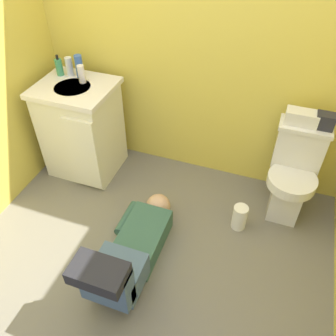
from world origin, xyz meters
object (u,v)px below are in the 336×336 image
object	(u,v)px
faucet	(82,72)
paper_towel_roll	(240,217)
bottle_white	(81,74)
person_plumber	(130,252)
toilet	(292,174)
vanity_cabinet	(82,129)
toiletry_bag	(325,121)
soap_dispenser	(59,67)
tissue_box	(302,118)
bottle_clear	(69,66)
bottle_blue	(79,66)

from	to	relation	value
faucet	paper_towel_roll	bearing A→B (deg)	-14.85
bottle_white	paper_towel_roll	xyz separation A→B (m)	(1.39, -0.31, -0.78)
person_plumber	toilet	bearing A→B (deg)	44.88
vanity_cabinet	toiletry_bag	xyz separation A→B (m)	(1.83, 0.18, 0.39)
faucet	paper_towel_roll	size ratio (longest dim) A/B	0.48
soap_dispenser	paper_towel_roll	size ratio (longest dim) A/B	0.79
vanity_cabinet	tissue_box	distance (m)	1.74
vanity_cabinet	tissue_box	xyz separation A→B (m)	(1.68, 0.18, 0.38)
bottle_white	paper_towel_roll	bearing A→B (deg)	-12.59
toiletry_bag	bottle_white	bearing A→B (deg)	-176.84
faucet	bottle_clear	bearing A→B (deg)	176.66
vanity_cabinet	soap_dispenser	bearing A→B (deg)	146.90
faucet	toiletry_bag	xyz separation A→B (m)	(1.84, 0.03, -0.06)
soap_dispenser	bottle_blue	size ratio (longest dim) A/B	0.94
faucet	bottle_white	xyz separation A→B (m)	(0.04, -0.07, 0.02)
tissue_box	toilet	bearing A→B (deg)	-63.57
tissue_box	vanity_cabinet	bearing A→B (deg)	-174.02
faucet	bottle_blue	distance (m)	0.05
bottle_white	person_plumber	bearing A→B (deg)	-50.13
person_plumber	soap_dispenser	distance (m)	1.56
faucet	toiletry_bag	size ratio (longest dim) A/B	0.81
tissue_box	bottle_clear	xyz separation A→B (m)	(-1.80, -0.02, 0.09)
toilet	soap_dispenser	xyz separation A→B (m)	(-1.92, 0.04, 0.52)
vanity_cabinet	bottle_blue	xyz separation A→B (m)	(-0.02, 0.16, 0.49)
toiletry_bag	bottle_clear	xyz separation A→B (m)	(-1.95, -0.02, 0.09)
paper_towel_roll	bottle_blue	bearing A→B (deg)	165.03
toiletry_bag	bottle_clear	bearing A→B (deg)	-179.30
person_plumber	toiletry_bag	bearing A→B (deg)	44.49
bottle_blue	soap_dispenser	bearing A→B (deg)	-170.22
toilet	toiletry_bag	world-z (taller)	toiletry_bag
faucet	bottle_white	bearing A→B (deg)	-59.37
toiletry_bag	soap_dispenser	distance (m)	2.03
person_plumber	bottle_blue	bearing A→B (deg)	129.77
soap_dispenser	bottle_blue	world-z (taller)	bottle_blue
faucet	person_plumber	distance (m)	1.45
faucet	person_plumber	bearing A→B (deg)	-50.71
vanity_cabinet	bottle_blue	bearing A→B (deg)	99.04
vanity_cabinet	paper_towel_roll	xyz separation A→B (m)	(1.43, -0.23, -0.31)
tissue_box	paper_towel_roll	xyz separation A→B (m)	(-0.26, -0.41, -0.70)
soap_dispenser	paper_towel_roll	distance (m)	1.84
bottle_blue	bottle_white	xyz separation A→B (m)	(0.06, -0.08, -0.02)
toilet	tissue_box	distance (m)	0.44
tissue_box	paper_towel_roll	distance (m)	0.85
soap_dispenser	bottle_blue	xyz separation A→B (m)	(0.17, 0.03, 0.02)
faucet	bottle_white	world-z (taller)	bottle_white
soap_dispenser	bottle_clear	distance (m)	0.08
toiletry_bag	bottle_white	world-z (taller)	bottle_white
vanity_cabinet	tissue_box	world-z (taller)	tissue_box
bottle_blue	paper_towel_roll	size ratio (longest dim) A/B	0.84
vanity_cabinet	soap_dispenser	world-z (taller)	soap_dispenser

